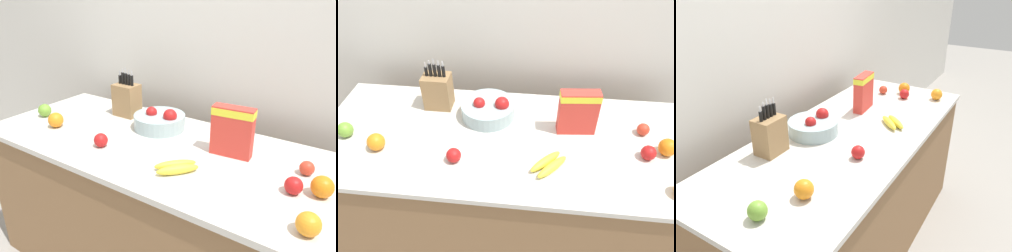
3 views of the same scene
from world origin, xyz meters
TOP-DOWN VIEW (x-y plane):
  - wall_back at (0.00, 0.62)m, footprint 9.00×0.06m
  - counter at (0.00, 0.00)m, footprint 1.99×0.82m
  - knife_block at (-0.41, 0.24)m, footprint 0.15×0.12m
  - cereal_box at (0.36, 0.10)m, footprint 0.20×0.09m
  - fruit_bowl at (-0.11, 0.17)m, footprint 0.29×0.29m
  - banana_bunch at (0.22, -0.18)m, footprint 0.19×0.20m
  - apple_rightmost at (0.70, -0.07)m, footprint 0.07×0.07m
  - apple_front at (0.71, 0.11)m, footprint 0.06×0.06m
  - apple_rear at (-0.23, -0.19)m, footprint 0.07×0.07m
  - apple_by_knife_block at (-0.82, -0.07)m, footprint 0.08×0.08m
  - orange_by_cereal at (-0.63, -0.15)m, footprint 0.09×0.09m
  - orange_back_center at (0.80, -0.28)m, footprint 0.08×0.08m
  - orange_near_bowl at (0.79, -0.03)m, footprint 0.09×0.09m

SIDE VIEW (x-z plane):
  - counter at x=0.00m, z-range 0.00..0.88m
  - banana_bunch at x=0.22m, z-range 0.88..0.92m
  - apple_front at x=0.71m, z-range 0.88..0.94m
  - apple_rear at x=-0.23m, z-range 0.88..0.95m
  - apple_rightmost at x=0.70m, z-range 0.88..0.95m
  - apple_by_knife_block at x=-0.82m, z-range 0.88..0.96m
  - orange_back_center at x=0.80m, z-range 0.88..0.96m
  - orange_near_bowl at x=0.79m, z-range 0.88..0.97m
  - orange_by_cereal at x=-0.63m, z-range 0.88..0.97m
  - fruit_bowl at x=-0.11m, z-range 0.86..0.99m
  - knife_block at x=-0.41m, z-range 0.83..1.13m
  - cereal_box at x=0.36m, z-range 0.89..1.14m
  - wall_back at x=0.00m, z-range 0.00..2.60m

